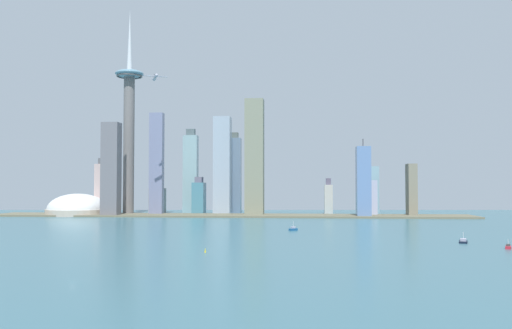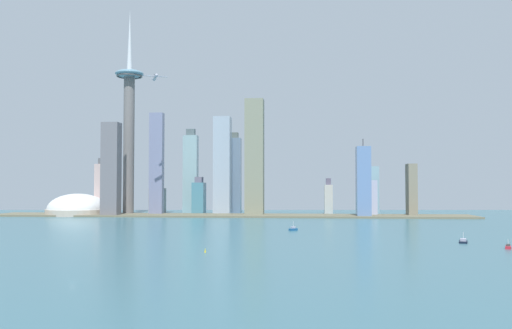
{
  "view_description": "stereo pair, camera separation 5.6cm",
  "coord_description": "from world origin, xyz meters",
  "px_view_note": "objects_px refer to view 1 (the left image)",
  "views": [
    {
      "loc": [
        106.91,
        -247.21,
        44.92
      ],
      "look_at": [
        41.2,
        514.09,
        74.28
      ],
      "focal_mm": 38.3,
      "sensor_mm": 36.0,
      "label": 1
    },
    {
      "loc": [
        106.97,
        -247.21,
        44.92
      ],
      "look_at": [
        41.2,
        514.09,
        74.28
      ],
      "focal_mm": 38.3,
      "sensor_mm": 36.0,
      "label": 2
    }
  ],
  "objects_px": {
    "skyscraper_6": "(371,190)",
    "skyscraper_12": "(254,157)",
    "stadium_dome": "(78,210)",
    "boat_2": "(508,247)",
    "skyscraper_0": "(157,164)",
    "skyscraper_8": "(111,169)",
    "skyscraper_11": "(234,175)",
    "channel_buoy_0": "(205,250)",
    "skyscraper_4": "(363,182)",
    "boat_0": "(463,241)",
    "skyscraper_1": "(222,166)",
    "observation_tower": "(129,117)",
    "skyscraper_13": "(371,198)",
    "skyscraper_3": "(199,197)",
    "airplane": "(155,77)",
    "skyscraper_2": "(328,198)",
    "skyscraper_9": "(157,200)",
    "skyscraper_10": "(411,190)",
    "skyscraper_5": "(103,188)",
    "boat_1": "(293,229)"
  },
  "relations": [
    {
      "from": "skyscraper_9",
      "to": "skyscraper_10",
      "type": "bearing_deg",
      "value": -10.69
    },
    {
      "from": "skyscraper_3",
      "to": "airplane",
      "type": "bearing_deg",
      "value": -106.76
    },
    {
      "from": "skyscraper_10",
      "to": "skyscraper_11",
      "type": "xyz_separation_m",
      "value": [
        -269.72,
        69.24,
        24.48
      ]
    },
    {
      "from": "skyscraper_4",
      "to": "boat_0",
      "type": "bearing_deg",
      "value": -83.16
    },
    {
      "from": "stadium_dome",
      "to": "boat_2",
      "type": "xyz_separation_m",
      "value": [
        483.73,
        -394.3,
        -7.04
      ]
    },
    {
      "from": "skyscraper_8",
      "to": "skyscraper_1",
      "type": "bearing_deg",
      "value": 22.71
    },
    {
      "from": "skyscraper_8",
      "to": "skyscraper_4",
      "type": "bearing_deg",
      "value": 1.22
    },
    {
      "from": "observation_tower",
      "to": "skyscraper_11",
      "type": "relative_size",
      "value": 2.44
    },
    {
      "from": "skyscraper_4",
      "to": "skyscraper_12",
      "type": "relative_size",
      "value": 0.64
    },
    {
      "from": "skyscraper_12",
      "to": "channel_buoy_0",
      "type": "relative_size",
      "value": 58.46
    },
    {
      "from": "boat_1",
      "to": "airplane",
      "type": "height_order",
      "value": "airplane"
    },
    {
      "from": "boat_1",
      "to": "stadium_dome",
      "type": "bearing_deg",
      "value": -79.44
    },
    {
      "from": "skyscraper_11",
      "to": "channel_buoy_0",
      "type": "xyz_separation_m",
      "value": [
        46.88,
        -517.16,
        -61.18
      ]
    },
    {
      "from": "skyscraper_1",
      "to": "skyscraper_2",
      "type": "distance_m",
      "value": 174.61
    },
    {
      "from": "skyscraper_5",
      "to": "boat_2",
      "type": "xyz_separation_m",
      "value": [
        457.52,
        -428.76,
        -39.75
      ]
    },
    {
      "from": "skyscraper_1",
      "to": "observation_tower",
      "type": "bearing_deg",
      "value": -173.91
    },
    {
      "from": "skyscraper_1",
      "to": "skyscraper_8",
      "type": "height_order",
      "value": "skyscraper_1"
    },
    {
      "from": "skyscraper_12",
      "to": "skyscraper_13",
      "type": "height_order",
      "value": "skyscraper_12"
    },
    {
      "from": "stadium_dome",
      "to": "skyscraper_12",
      "type": "distance_m",
      "value": 278.25
    },
    {
      "from": "skyscraper_3",
      "to": "skyscraper_8",
      "type": "distance_m",
      "value": 140.4
    },
    {
      "from": "skyscraper_9",
      "to": "skyscraper_12",
      "type": "relative_size",
      "value": 0.26
    },
    {
      "from": "boat_0",
      "to": "skyscraper_4",
      "type": "bearing_deg",
      "value": -156.47
    },
    {
      "from": "skyscraper_13",
      "to": "channel_buoy_0",
      "type": "relative_size",
      "value": 17.76
    },
    {
      "from": "skyscraper_10",
      "to": "skyscraper_13",
      "type": "xyz_separation_m",
      "value": [
        -56.71,
        8.91,
        -11.88
      ]
    },
    {
      "from": "skyscraper_0",
      "to": "skyscraper_13",
      "type": "xyz_separation_m",
      "value": [
        322.87,
        6.32,
        -51.46
      ]
    },
    {
      "from": "observation_tower",
      "to": "skyscraper_5",
      "type": "distance_m",
      "value": 119.26
    },
    {
      "from": "boat_0",
      "to": "skyscraper_0",
      "type": "bearing_deg",
      "value": -120.15
    },
    {
      "from": "skyscraper_5",
      "to": "skyscraper_8",
      "type": "bearing_deg",
      "value": -60.2
    },
    {
      "from": "skyscraper_3",
      "to": "skyscraper_13",
      "type": "xyz_separation_m",
      "value": [
        261.94,
        -17.56,
        -0.1
      ]
    },
    {
      "from": "skyscraper_0",
      "to": "skyscraper_9",
      "type": "bearing_deg",
      "value": 104.13
    },
    {
      "from": "skyscraper_1",
      "to": "skyscraper_4",
      "type": "bearing_deg",
      "value": -15.18
    },
    {
      "from": "observation_tower",
      "to": "skyscraper_13",
      "type": "xyz_separation_m",
      "value": [
        369.3,
        -2.2,
        -125.22
      ]
    },
    {
      "from": "skyscraper_2",
      "to": "skyscraper_0",
      "type": "bearing_deg",
      "value": -168.38
    },
    {
      "from": "skyscraper_3",
      "to": "channel_buoy_0",
      "type": "height_order",
      "value": "skyscraper_3"
    },
    {
      "from": "stadium_dome",
      "to": "skyscraper_0",
      "type": "bearing_deg",
      "value": 7.92
    },
    {
      "from": "skyscraper_8",
      "to": "skyscraper_10",
      "type": "xyz_separation_m",
      "value": [
        436.08,
        38.06,
        -30.16
      ]
    },
    {
      "from": "skyscraper_1",
      "to": "skyscraper_4",
      "type": "height_order",
      "value": "skyscraper_1"
    },
    {
      "from": "stadium_dome",
      "to": "observation_tower",
      "type": "bearing_deg",
      "value": 19.44
    },
    {
      "from": "skyscraper_0",
      "to": "skyscraper_8",
      "type": "distance_m",
      "value": 70.25
    },
    {
      "from": "boat_0",
      "to": "channel_buoy_0",
      "type": "height_order",
      "value": "boat_0"
    },
    {
      "from": "skyscraper_6",
      "to": "skyscraper_12",
      "type": "distance_m",
      "value": 190.26
    },
    {
      "from": "skyscraper_1",
      "to": "skyscraper_9",
      "type": "bearing_deg",
      "value": 157.27
    },
    {
      "from": "skyscraper_5",
      "to": "skyscraper_6",
      "type": "height_order",
      "value": "skyscraper_5"
    },
    {
      "from": "observation_tower",
      "to": "channel_buoy_0",
      "type": "height_order",
      "value": "observation_tower"
    },
    {
      "from": "skyscraper_1",
      "to": "boat_2",
      "type": "height_order",
      "value": "skyscraper_1"
    },
    {
      "from": "skyscraper_13",
      "to": "airplane",
      "type": "xyz_separation_m",
      "value": [
        -298.63,
        -104.29,
        164.62
      ]
    },
    {
      "from": "skyscraper_5",
      "to": "airplane",
      "type": "relative_size",
      "value": 2.63
    },
    {
      "from": "skyscraper_5",
      "to": "boat_0",
      "type": "distance_m",
      "value": 587.06
    },
    {
      "from": "skyscraper_0",
      "to": "skyscraper_2",
      "type": "relative_size",
      "value": 2.76
    },
    {
      "from": "skyscraper_2",
      "to": "skyscraper_11",
      "type": "height_order",
      "value": "skyscraper_11"
    }
  ]
}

